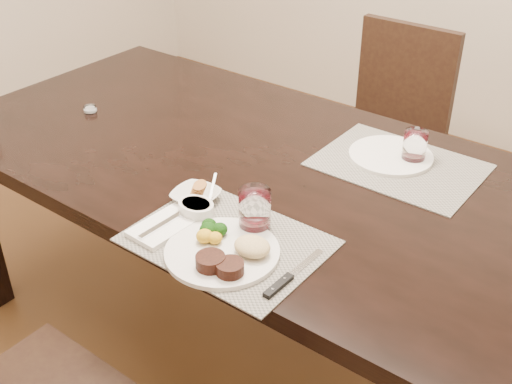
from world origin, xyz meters
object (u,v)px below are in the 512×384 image
Objects in this scene: chair_far at (389,124)px; steak_knife at (285,280)px; cracker_bowl at (196,196)px; wine_glass_near at (255,212)px; far_plate at (391,155)px; dinner_plate at (225,251)px.

steak_knife is at bearing -73.11° from chair_far.
cracker_bowl is 0.20m from wine_glass_near.
chair_far reaches higher than far_plate.
dinner_plate is 2.04× the size of cracker_bowl.
wine_glass_near is 0.44× the size of far_plate.
chair_far reaches higher than wine_glass_near.
far_plate is (0.30, 0.53, -0.01)m from cracker_bowl.
chair_far is at bearing 100.62° from wine_glass_near.
wine_glass_near is at bearing 146.91° from steak_knife.
cracker_bowl reaches higher than steak_knife.
cracker_bowl is at bearing 163.45° from dinner_plate.
chair_far is at bearing 115.56° from far_plate.
chair_far is at bearing 91.44° from cracker_bowl.
wine_glass_near reaches higher than dinner_plate.
wine_glass_near reaches higher than cracker_bowl.
far_plate is (0.33, -0.68, 0.26)m from chair_far.
dinner_plate is 0.25m from cracker_bowl.
dinner_plate reaches higher than steak_knife.
cracker_bowl reaches higher than dinner_plate.
wine_glass_near is at bearing -79.38° from chair_far.
wine_glass_near is (-0.02, 0.13, 0.03)m from dinner_plate.
steak_knife is at bearing -34.49° from wine_glass_near.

